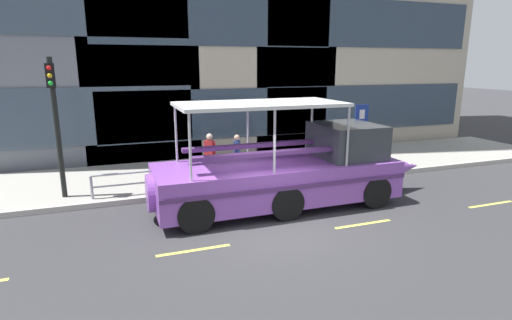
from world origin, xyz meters
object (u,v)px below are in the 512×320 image
pedestrian_mid_right (210,151)px  pedestrian_mid_left (237,151)px  parking_sign (361,126)px  pedestrian_near_bow (318,149)px  duck_tour_boat (293,171)px  traffic_light_pole (55,115)px

pedestrian_mid_right → pedestrian_mid_left: bearing=-0.6°
pedestrian_mid_left → parking_sign: bearing=-10.9°
pedestrian_near_bow → pedestrian_mid_left: 3.24m
pedestrian_mid_right → parking_sign: bearing=-9.1°
duck_tour_boat → pedestrian_near_bow: duck_tour_boat is taller
traffic_light_pole → parking_sign: 10.98m
pedestrian_near_bow → pedestrian_mid_left: (-3.19, 0.57, 0.04)m
pedestrian_near_bow → pedestrian_mid_right: size_ratio=0.90×
pedestrian_near_bow → pedestrian_mid_right: 4.29m
traffic_light_pole → pedestrian_mid_right: (5.00, 0.73, -1.65)m
parking_sign → pedestrian_mid_right: 6.07m
pedestrian_near_bow → pedestrian_mid_right: bearing=172.3°
pedestrian_mid_left → pedestrian_mid_right: pedestrian_mid_right is taller
traffic_light_pole → duck_tour_boat: 7.55m
traffic_light_pole → parking_sign: traffic_light_pole is taller
traffic_light_pole → duck_tour_boat: (6.86, -2.61, -1.76)m
pedestrian_near_bow → traffic_light_pole: bearing=-179.0°
pedestrian_near_bow → pedestrian_mid_left: bearing=169.9°
traffic_light_pole → duck_tour_boat: bearing=-20.9°
traffic_light_pole → pedestrian_mid_left: (6.06, 0.72, -1.71)m
parking_sign → pedestrian_mid_left: (-4.88, 0.94, -0.85)m
duck_tour_boat → pedestrian_mid_right: bearing=119.2°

